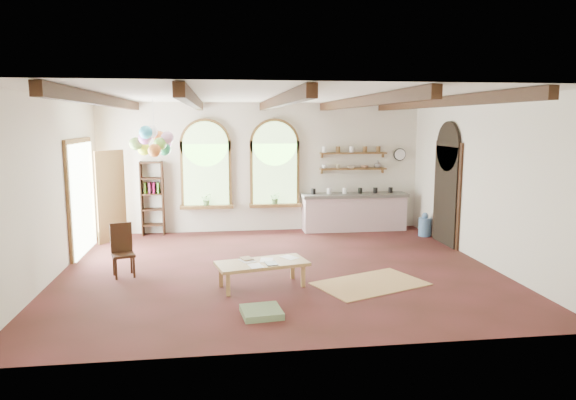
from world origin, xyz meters
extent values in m
plane|color=#582424|center=(0.00, 0.00, 0.00)|extent=(8.00, 8.00, 0.00)
cube|color=brown|center=(-1.40, 3.44, 1.45)|extent=(1.24, 0.08, 1.64)
cylinder|color=brown|center=(-1.40, 3.44, 2.20)|extent=(1.24, 0.08, 1.24)
cube|color=#8BB56D|center=(-1.40, 3.40, 1.45)|extent=(1.10, 0.04, 1.50)
cube|color=brown|center=(-1.40, 3.35, 0.66)|extent=(1.30, 0.28, 0.08)
cube|color=brown|center=(0.30, 3.44, 1.45)|extent=(1.24, 0.08, 1.64)
cylinder|color=brown|center=(0.30, 3.44, 2.20)|extent=(1.24, 0.08, 1.24)
cube|color=#8BB56D|center=(0.30, 3.40, 1.45)|extent=(1.10, 0.04, 1.50)
cube|color=brown|center=(0.30, 3.35, 0.66)|extent=(1.30, 0.28, 0.08)
cube|color=brown|center=(-3.95, 1.80, 1.15)|extent=(0.10, 1.90, 2.50)
cube|color=black|center=(3.95, 1.50, 1.10)|extent=(0.10, 1.30, 2.40)
cube|color=beige|center=(2.30, 3.20, 0.43)|extent=(2.60, 0.55, 0.86)
cube|color=slate|center=(2.30, 3.20, 0.90)|extent=(2.68, 0.62, 0.08)
cube|color=brown|center=(2.30, 3.38, 1.55)|extent=(1.70, 0.24, 0.04)
cube|color=brown|center=(2.30, 3.38, 1.95)|extent=(1.70, 0.24, 0.04)
cylinder|color=black|center=(3.55, 3.45, 1.90)|extent=(0.32, 0.04, 0.32)
cube|color=#372211|center=(-2.95, 3.32, 0.90)|extent=(0.03, 0.32, 1.80)
cube|color=#372211|center=(-2.45, 3.32, 0.90)|extent=(0.03, 0.32, 1.80)
cube|color=#AC834F|center=(-0.40, -1.02, 0.40)|extent=(1.62, 1.01, 0.06)
cube|color=#AC834F|center=(-0.97, -1.40, 0.19)|extent=(0.07, 0.07, 0.38)
cube|color=#AC834F|center=(0.28, -1.11, 0.19)|extent=(0.07, 0.07, 0.38)
cube|color=#AC834F|center=(-1.08, -0.92, 0.19)|extent=(0.07, 0.07, 0.38)
cube|color=#AC834F|center=(0.17, -0.63, 0.19)|extent=(0.07, 0.07, 0.38)
cube|color=#372211|center=(-2.80, -0.12, 0.39)|extent=(0.47, 0.47, 0.04)
cube|color=#372211|center=(-2.85, 0.04, 0.67)|extent=(0.37, 0.15, 0.56)
cube|color=tan|center=(1.44, -1.13, 0.01)|extent=(2.09, 1.71, 0.02)
cube|color=#69855C|center=(-0.52, -2.30, 0.05)|extent=(0.62, 0.62, 0.10)
cylinder|color=#507AAD|center=(3.19, 3.20, 0.22)|extent=(0.29, 0.29, 0.44)
sphere|color=#507AAD|center=(3.19, 3.20, 0.49)|extent=(0.16, 0.16, 0.16)
cylinder|color=#507AAD|center=(3.82, 2.30, 0.22)|extent=(0.30, 0.30, 0.45)
sphere|color=#507AAD|center=(3.82, 2.30, 0.50)|extent=(0.16, 0.16, 0.16)
cylinder|color=white|center=(-2.40, 1.67, 2.78)|extent=(0.01, 0.01, 0.85)
sphere|color=#28AD6B|center=(-2.21, 1.72, 2.17)|extent=(0.27, 0.27, 0.27)
sphere|color=#FF54EE|center=(-2.20, 1.88, 2.29)|extent=(0.27, 0.27, 0.27)
sphere|color=orange|center=(-2.33, 2.04, 2.41)|extent=(0.27, 0.27, 0.27)
sphere|color=white|center=(-2.48, 1.85, 2.53)|extent=(0.27, 0.27, 0.27)
sphere|color=#D0FF28|center=(-2.64, 1.83, 2.17)|extent=(0.27, 0.27, 0.27)
sphere|color=#6BA245|center=(-2.78, 1.68, 2.29)|extent=(0.27, 0.27, 0.27)
sphere|color=#D968DE|center=(-2.57, 1.56, 2.41)|extent=(0.27, 0.27, 0.27)
sphere|color=#3AC4F8|center=(-2.53, 1.40, 2.53)|extent=(0.27, 0.27, 0.27)
sphere|color=orange|center=(-2.36, 1.29, 2.17)|extent=(0.27, 0.27, 0.27)
sphere|color=#86E651|center=(-2.27, 1.51, 2.29)|extent=(0.27, 0.27, 0.27)
sphere|color=#EFB0E1|center=(-2.12, 1.57, 2.41)|extent=(0.27, 0.27, 0.27)
imported|color=olive|center=(-0.73, -0.85, 0.44)|extent=(0.26, 0.30, 0.02)
cube|color=black|center=(-0.26, -1.14, 0.43)|extent=(0.21, 0.29, 0.01)
imported|color=#598C4C|center=(-1.40, 3.32, 0.85)|extent=(0.27, 0.23, 0.30)
imported|color=#598C4C|center=(0.30, 3.32, 0.85)|extent=(0.27, 0.23, 0.30)
imported|color=white|center=(1.55, 3.38, 1.62)|extent=(0.12, 0.10, 0.10)
imported|color=beige|center=(1.90, 3.38, 1.62)|extent=(0.10, 0.10, 0.09)
imported|color=beige|center=(2.25, 3.38, 1.60)|extent=(0.22, 0.22, 0.05)
imported|color=#8C664C|center=(2.60, 3.38, 1.60)|extent=(0.20, 0.20, 0.06)
imported|color=slate|center=(2.95, 3.38, 1.67)|extent=(0.18, 0.18, 0.19)
camera|label=1|loc=(-1.07, -9.30, 2.75)|focal=32.00mm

